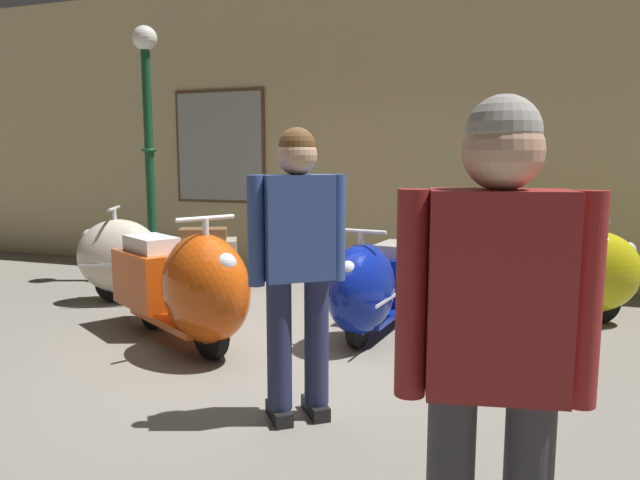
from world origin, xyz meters
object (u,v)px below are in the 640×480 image
(lamppost, at_px, (149,139))
(visitor_1, at_px, (494,346))
(scooter_3, at_px, (564,275))
(visitor_0, at_px, (298,255))
(scooter_1, at_px, (187,287))
(scooter_0, at_px, (145,259))
(scooter_2, at_px, (372,287))

(lamppost, relative_size, visitor_1, 1.81)
(scooter_3, xyz_separation_m, lamppost, (-4.84, 0.33, 1.34))
(visitor_0, relative_size, visitor_1, 1.00)
(visitor_0, bearing_deg, lamppost, 7.70)
(scooter_3, xyz_separation_m, visitor_0, (-1.63, -2.80, 0.54))
(scooter_1, height_order, visitor_1, visitor_1)
(scooter_0, relative_size, scooter_3, 1.01)
(scooter_2, bearing_deg, scooter_3, 130.06)
(scooter_1, height_order, scooter_2, scooter_1)
(lamppost, bearing_deg, scooter_2, -23.26)
(scooter_0, bearing_deg, scooter_2, 144.99)
(scooter_3, height_order, visitor_1, visitor_1)
(scooter_3, bearing_deg, scooter_1, -160.43)
(scooter_0, bearing_deg, scooter_1, 111.04)
(scooter_2, bearing_deg, visitor_1, 26.95)
(visitor_0, bearing_deg, scooter_2, -38.70)
(scooter_0, distance_m, visitor_1, 5.23)
(scooter_1, relative_size, scooter_2, 1.11)
(scooter_0, distance_m, scooter_3, 4.32)
(scooter_1, height_order, visitor_0, visitor_0)
(scooter_3, bearing_deg, scooter_2, -158.63)
(scooter_1, distance_m, lamppost, 3.13)
(scooter_1, relative_size, scooter_3, 1.07)
(scooter_0, relative_size, scooter_1, 0.95)
(scooter_1, bearing_deg, lamppost, 161.29)
(scooter_0, xyz_separation_m, visitor_1, (3.81, -3.54, 0.53))
(scooter_2, distance_m, scooter_3, 1.93)
(scooter_0, xyz_separation_m, scooter_1, (1.29, -1.22, 0.04))
(scooter_2, xyz_separation_m, lamppost, (-3.24, 1.39, 1.35))
(scooter_3, bearing_deg, lamppost, 164.06)
(visitor_1, bearing_deg, lamppost, 33.64)
(scooter_1, distance_m, scooter_3, 3.50)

